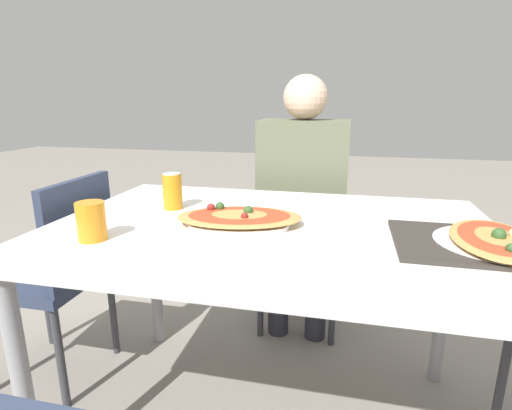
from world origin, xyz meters
TOP-DOWN VIEW (x-y plane):
  - dining_table at (0.00, 0.00)m, footprint 1.34×0.89m
  - chair_far_seated at (0.02, 0.77)m, footprint 0.40×0.40m
  - chair_side_left at (-0.87, 0.09)m, footprint 0.40×0.40m
  - person_seated at (0.02, 0.66)m, footprint 0.40×0.26m
  - pizza_main at (-0.10, -0.02)m, footprint 0.42×0.31m
  - soda_can at (-0.37, 0.10)m, footprint 0.07×0.07m
  - drink_glass at (-0.45, -0.25)m, footprint 0.08×0.08m
  - serving_tray at (0.54, -0.07)m, footprint 0.38×0.32m
  - pizza_second at (0.60, -0.07)m, footprint 0.30×0.37m

SIDE VIEW (x-z plane):
  - chair_far_seated at x=0.02m, z-range 0.06..0.90m
  - chair_side_left at x=-0.87m, z-range 0.06..0.90m
  - dining_table at x=0.00m, z-range 0.31..1.05m
  - person_seated at x=0.02m, z-range 0.10..1.33m
  - serving_tray at x=0.54m, z-range 0.75..0.76m
  - pizza_second at x=0.60m, z-range 0.74..0.80m
  - pizza_main at x=-0.10m, z-range 0.74..0.79m
  - drink_glass at x=-0.45m, z-range 0.75..0.85m
  - soda_can at x=-0.37m, z-range 0.75..0.87m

